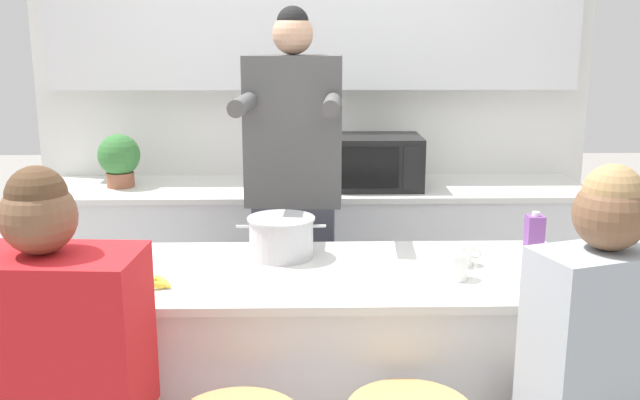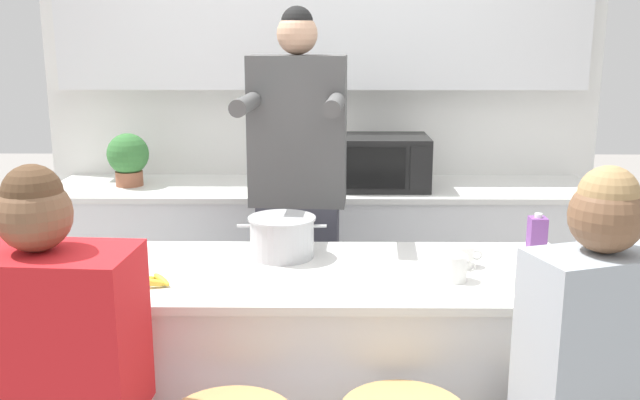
{
  "view_description": "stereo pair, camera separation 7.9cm",
  "coord_description": "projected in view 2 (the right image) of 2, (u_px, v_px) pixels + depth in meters",
  "views": [
    {
      "loc": [
        -0.05,
        -2.5,
        1.77
      ],
      "look_at": [
        0.0,
        0.07,
        1.16
      ],
      "focal_mm": 40.0,
      "sensor_mm": 36.0,
      "label": 1
    },
    {
      "loc": [
        0.02,
        -2.5,
        1.77
      ],
      "look_at": [
        0.0,
        0.07,
        1.16
      ],
      "focal_mm": 40.0,
      "sensor_mm": 36.0,
      "label": 2
    }
  ],
  "objects": [
    {
      "name": "person_cooking",
      "position": [
        298.0,
        217.0,
        3.3
      ],
      "size": [
        0.47,
        0.62,
        1.88
      ],
      "rotation": [
        0.0,
        0.0,
        -0.07
      ],
      "color": "#383842",
      "rests_on": "ground_plane"
    },
    {
      "name": "juice_carton",
      "position": [
        537.0,
        238.0,
        2.75
      ],
      "size": [
        0.06,
        0.06,
        0.18
      ],
      "color": "#7A428E",
      "rests_on": "kitchen_island"
    },
    {
      "name": "back_counter",
      "position": [
        322.0,
        265.0,
        4.1
      ],
      "size": [
        3.03,
        0.64,
        0.93
      ],
      "color": "silver",
      "rests_on": "ground_plane"
    },
    {
      "name": "fruit_bowl",
      "position": [
        528.0,
        279.0,
        2.45
      ],
      "size": [
        0.18,
        0.18,
        0.06
      ],
      "color": "silver",
      "rests_on": "kitchen_island"
    },
    {
      "name": "wall_back",
      "position": [
        323.0,
        72.0,
        4.15
      ],
      "size": [
        3.26,
        0.22,
        2.7
      ],
      "color": "silver",
      "rests_on": "ground_plane"
    },
    {
      "name": "banana_bunch",
      "position": [
        154.0,
        281.0,
        2.47
      ],
      "size": [
        0.13,
        0.09,
        0.04
      ],
      "color": "yellow",
      "rests_on": "kitchen_island"
    },
    {
      "name": "kitchen_island",
      "position": [
        320.0,
        381.0,
        2.74
      ],
      "size": [
        1.92,
        0.74,
        0.91
      ],
      "color": "black",
      "rests_on": "ground_plane"
    },
    {
      "name": "microwave",
      "position": [
        381.0,
        162.0,
        3.92
      ],
      "size": [
        0.51,
        0.39,
        0.29
      ],
      "color": "black",
      "rests_on": "back_counter"
    },
    {
      "name": "potted_plant",
      "position": [
        128.0,
        157.0,
        3.97
      ],
      "size": [
        0.23,
        0.23,
        0.29
      ],
      "color": "#93563D",
      "rests_on": "back_counter"
    },
    {
      "name": "cooking_pot",
      "position": [
        282.0,
        237.0,
        2.78
      ],
      "size": [
        0.35,
        0.26,
        0.16
      ],
      "color": "#B7BABC",
      "rests_on": "kitchen_island"
    },
    {
      "name": "coffee_cup_near",
      "position": [
        455.0,
        268.0,
        2.51
      ],
      "size": [
        0.12,
        0.09,
        0.09
      ],
      "color": "white",
      "rests_on": "kitchen_island"
    },
    {
      "name": "coffee_cup_far",
      "position": [
        464.0,
        256.0,
        2.67
      ],
      "size": [
        0.11,
        0.08,
        0.08
      ],
      "color": "white",
      "rests_on": "kitchen_island"
    }
  ]
}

